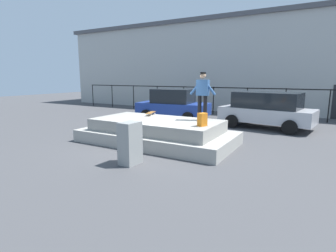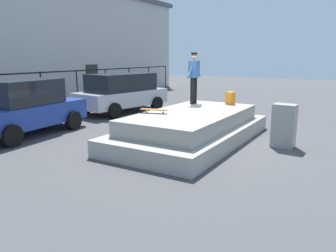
{
  "view_description": "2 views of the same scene",
  "coord_description": "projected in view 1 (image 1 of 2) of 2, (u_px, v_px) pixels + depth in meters",
  "views": [
    {
      "loc": [
        5.0,
        -8.02,
        2.44
      ],
      "look_at": [
        -0.08,
        0.84,
        0.55
      ],
      "focal_mm": 28.36,
      "sensor_mm": 36.0,
      "label": 1
    },
    {
      "loc": [
        -8.78,
        -4.06,
        2.49
      ],
      "look_at": [
        -0.27,
        1.04,
        0.37
      ],
      "focal_mm": 35.0,
      "sensor_mm": 36.0,
      "label": 2
    }
  ],
  "objects": [
    {
      "name": "concrete_ledge",
      "position": [
        157.0,
        132.0,
        9.96
      ],
      "size": [
        5.74,
        2.9,
        0.88
      ],
      "color": "#9E9B93",
      "rests_on": "ground_plane"
    },
    {
      "name": "warehouse_building",
      "position": [
        250.0,
        65.0,
        20.83
      ],
      "size": [
        31.23,
        7.2,
        6.65
      ],
      "color": "#B2B2AD",
      "rests_on": "ground_plane"
    },
    {
      "name": "ground_plane",
      "position": [
        158.0,
        144.0,
        9.74
      ],
      "size": [
        60.0,
        60.0,
        0.0
      ],
      "primitive_type": "plane",
      "color": "#424244"
    },
    {
      "name": "utility_box",
      "position": [
        130.0,
        143.0,
        7.47
      ],
      "size": [
        0.47,
        0.62,
        1.21
      ],
      "primitive_type": "cube",
      "rotation": [
        0.0,
        0.0,
        -0.05
      ],
      "color": "gray",
      "rests_on": "ground_plane"
    },
    {
      "name": "fence_row",
      "position": [
        230.0,
        96.0,
        16.85
      ],
      "size": [
        24.06,
        0.06,
        1.81
      ],
      "color": "black",
      "rests_on": "ground_plane"
    },
    {
      "name": "car_blue_sedan_near",
      "position": [
        173.0,
        105.0,
        15.17
      ],
      "size": [
        4.17,
        2.33,
        1.77
      ],
      "color": "navy",
      "rests_on": "ground_plane"
    },
    {
      "name": "skateboard",
      "position": [
        151.0,
        113.0,
        10.96
      ],
      "size": [
        0.41,
        0.82,
        0.12
      ],
      "color": "brown",
      "rests_on": "concrete_ledge"
    },
    {
      "name": "skateboarder",
      "position": [
        203.0,
        92.0,
        9.57
      ],
      "size": [
        1.0,
        0.26,
        1.73
      ],
      "color": "black",
      "rests_on": "concrete_ledge"
    },
    {
      "name": "car_silver_hatchback_mid",
      "position": [
        266.0,
        109.0,
        12.73
      ],
      "size": [
        4.47,
        2.53,
        1.73
      ],
      "color": "#B7B7BC",
      "rests_on": "ground_plane"
    },
    {
      "name": "backpack",
      "position": [
        202.0,
        120.0,
        8.5
      ],
      "size": [
        0.29,
        0.33,
        0.42
      ],
      "primitive_type": "cube",
      "rotation": [
        0.0,
        0.0,
        1.21
      ],
      "color": "orange",
      "rests_on": "concrete_ledge"
    }
  ]
}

